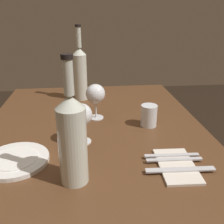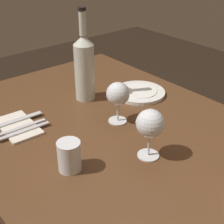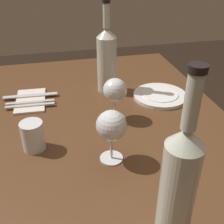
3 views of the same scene
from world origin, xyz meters
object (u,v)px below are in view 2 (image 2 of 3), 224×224
(fork_outer, at_px, (24,131))
(water_tumbler, at_px, (69,157))
(folded_napkin, at_px, (18,126))
(table_knife, at_px, (14,121))
(wine_glass_left, at_px, (118,95))
(dinner_plate, at_px, (139,92))
(wine_bottle_second, at_px, (84,66))
(wine_glass_right, at_px, (150,124))
(fork_inner, at_px, (21,128))

(fork_outer, bearing_deg, water_tumbler, -176.06)
(folded_napkin, distance_m, table_knife, 0.03)
(wine_glass_left, xyz_separation_m, dinner_plate, (0.11, -0.21, -0.10))
(folded_napkin, height_order, fork_outer, fork_outer)
(water_tumbler, distance_m, fork_outer, 0.25)
(table_knife, bearing_deg, water_tumbler, -177.01)
(wine_bottle_second, bearing_deg, water_tumbler, 138.69)
(wine_glass_right, bearing_deg, wine_bottle_second, -10.53)
(water_tumbler, distance_m, folded_napkin, 0.30)
(folded_napkin, relative_size, fork_inner, 1.08)
(wine_glass_left, height_order, folded_napkin, wine_glass_left)
(water_tumbler, xyz_separation_m, table_knife, (0.33, 0.02, -0.03))
(fork_outer, height_order, table_knife, same)
(wine_glass_left, xyz_separation_m, water_tumbler, (-0.11, 0.27, -0.06))
(folded_napkin, bearing_deg, water_tumbler, -176.71)
(dinner_plate, bearing_deg, water_tumbler, 114.55)
(wine_glass_left, height_order, fork_inner, wine_glass_left)
(wine_glass_right, relative_size, table_knife, 0.74)
(wine_glass_right, height_order, fork_inner, wine_glass_right)
(fork_inner, distance_m, fork_outer, 0.02)
(wine_glass_right, relative_size, folded_napkin, 0.80)
(dinner_plate, xyz_separation_m, folded_napkin, (0.08, 0.50, -0.00))
(wine_glass_right, xyz_separation_m, table_knife, (0.43, 0.23, -0.10))
(wine_glass_left, height_order, wine_glass_right, wine_glass_right)
(dinner_plate, height_order, fork_outer, dinner_plate)
(wine_glass_left, distance_m, fork_outer, 0.34)
(dinner_plate, relative_size, fork_outer, 1.17)
(wine_glass_right, xyz_separation_m, folded_napkin, (0.40, 0.23, -0.11))
(dinner_plate, distance_m, folded_napkin, 0.51)
(wine_glass_left, bearing_deg, dinner_plate, -62.69)
(wine_glass_right, height_order, wine_bottle_second, wine_bottle_second)
(dinner_plate, relative_size, fork_inner, 1.17)
(wine_bottle_second, relative_size, folded_napkin, 1.84)
(folded_napkin, relative_size, fork_outer, 1.08)
(water_tumbler, bearing_deg, wine_glass_left, -67.67)
(table_knife, bearing_deg, fork_inner, 180.00)
(wine_glass_right, xyz_separation_m, fork_inner, (0.38, 0.23, -0.10))
(fork_inner, distance_m, table_knife, 0.06)
(wine_glass_left, relative_size, table_knife, 0.71)
(fork_inner, bearing_deg, wine_glass_left, -119.28)
(wine_glass_left, distance_m, folded_napkin, 0.36)
(water_tumbler, bearing_deg, wine_bottle_second, -41.31)
(fork_outer, relative_size, table_knife, 0.86)
(water_tumbler, height_order, fork_inner, water_tumbler)
(table_knife, bearing_deg, wine_glass_left, -126.85)
(wine_glass_left, height_order, dinner_plate, wine_glass_left)
(wine_glass_right, height_order, water_tumbler, wine_glass_right)
(dinner_plate, distance_m, table_knife, 0.52)
(wine_bottle_second, relative_size, table_knife, 1.70)
(dinner_plate, bearing_deg, wine_glass_right, 139.70)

